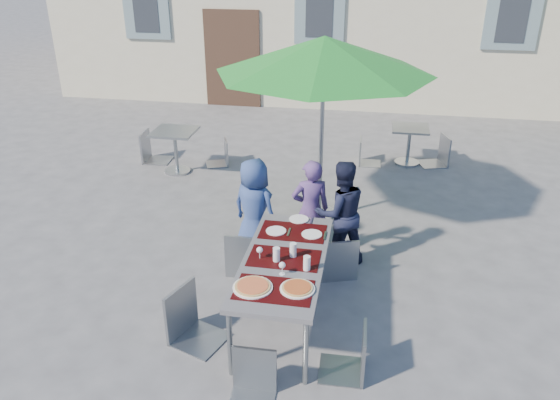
% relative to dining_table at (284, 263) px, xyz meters
% --- Properties ---
extents(ground, '(90.00, 90.00, 0.00)m').
position_rel_dining_table_xyz_m(ground, '(-0.58, 0.39, -0.70)').
color(ground, '#4F4F52').
rests_on(ground, ground).
extents(dining_table, '(0.80, 1.85, 0.76)m').
position_rel_dining_table_xyz_m(dining_table, '(0.00, 0.00, 0.00)').
color(dining_table, '#424246').
rests_on(dining_table, ground).
extents(pizza_near_left, '(0.37, 0.37, 0.03)m').
position_rel_dining_table_xyz_m(pizza_near_left, '(-0.19, -0.56, 0.07)').
color(pizza_near_left, white).
rests_on(pizza_near_left, dining_table).
extents(pizza_near_right, '(0.32, 0.32, 0.03)m').
position_rel_dining_table_xyz_m(pizza_near_right, '(0.21, -0.51, 0.07)').
color(pizza_near_right, white).
rests_on(pizza_near_right, dining_table).
extents(glassware, '(0.55, 0.40, 0.15)m').
position_rel_dining_table_xyz_m(glassware, '(0.05, -0.08, 0.13)').
color(glassware, silver).
rests_on(glassware, dining_table).
extents(place_settings, '(0.65, 0.54, 0.01)m').
position_rel_dining_table_xyz_m(place_settings, '(0.02, 0.63, 0.06)').
color(place_settings, white).
rests_on(place_settings, dining_table).
extents(child_0, '(0.73, 0.63, 1.27)m').
position_rel_dining_table_xyz_m(child_0, '(-0.59, 1.26, -0.06)').
color(child_0, navy).
rests_on(child_0, ground).
extents(child_1, '(0.54, 0.44, 1.29)m').
position_rel_dining_table_xyz_m(child_1, '(0.09, 1.32, -0.05)').
color(child_1, '#543A77').
rests_on(child_1, ground).
extents(child_2, '(0.74, 0.60, 1.32)m').
position_rel_dining_table_xyz_m(child_2, '(0.46, 1.27, -0.04)').
color(child_2, '#161A31').
rests_on(child_2, ground).
extents(chair_0, '(0.47, 0.48, 1.05)m').
position_rel_dining_table_xyz_m(chair_0, '(-0.59, 0.79, -0.07)').
color(chair_0, gray).
rests_on(chair_0, ground).
extents(chair_1, '(0.53, 0.53, 1.05)m').
position_rel_dining_table_xyz_m(chair_1, '(-0.14, 1.14, -0.07)').
color(chair_1, gray).
rests_on(chair_1, ground).
extents(chair_2, '(0.56, 0.56, 0.99)m').
position_rel_dining_table_xyz_m(chair_2, '(0.47, 0.92, -0.11)').
color(chair_2, gray).
rests_on(chair_2, ground).
extents(chair_3, '(0.60, 0.59, 1.04)m').
position_rel_dining_table_xyz_m(chair_3, '(-0.87, -0.43, -0.08)').
color(chair_3, gray).
rests_on(chair_3, ground).
extents(chair_4, '(0.42, 0.41, 0.91)m').
position_rel_dining_table_xyz_m(chair_4, '(0.74, -0.65, -0.16)').
color(chair_4, gray).
rests_on(chair_4, ground).
extents(chair_5, '(0.40, 0.40, 0.88)m').
position_rel_dining_table_xyz_m(chair_5, '(-0.08, -1.11, -0.18)').
color(chair_5, gray).
rests_on(chair_5, ground).
extents(patio_umbrella, '(2.82, 2.82, 2.53)m').
position_rel_dining_table_xyz_m(patio_umbrella, '(0.10, 2.35, 1.59)').
color(patio_umbrella, '#B4B8BD').
rests_on(patio_umbrella, ground).
extents(cafe_table_0, '(0.69, 0.69, 0.74)m').
position_rel_dining_table_xyz_m(cafe_table_0, '(-2.49, 3.65, -0.19)').
color(cafe_table_0, '#B4B8BD').
rests_on(cafe_table_0, ground).
extents(bg_chair_l_0, '(0.48, 0.47, 1.02)m').
position_rel_dining_table_xyz_m(bg_chair_l_0, '(-3.11, 4.08, -0.09)').
color(bg_chair_l_0, gray).
rests_on(bg_chair_l_0, ground).
extents(bg_chair_r_0, '(0.49, 0.48, 0.84)m').
position_rel_dining_table_xyz_m(bg_chair_r_0, '(-1.84, 4.14, -0.21)').
color(bg_chair_r_0, '#93979F').
rests_on(bg_chair_r_0, ground).
extents(cafe_table_1, '(0.62, 0.62, 0.67)m').
position_rel_dining_table_xyz_m(cafe_table_1, '(1.40, 4.76, -0.27)').
color(cafe_table_1, '#B4B8BD').
rests_on(cafe_table_1, ground).
extents(bg_chair_l_1, '(0.40, 0.39, 0.86)m').
position_rel_dining_table_xyz_m(bg_chair_l_1, '(0.66, 4.61, -0.20)').
color(bg_chair_l_1, gray).
rests_on(bg_chair_l_1, ground).
extents(bg_chair_r_1, '(0.55, 0.55, 0.98)m').
position_rel_dining_table_xyz_m(bg_chair_r_1, '(1.93, 4.81, -0.12)').
color(bg_chair_r_1, '#92969D').
rests_on(bg_chair_r_1, ground).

